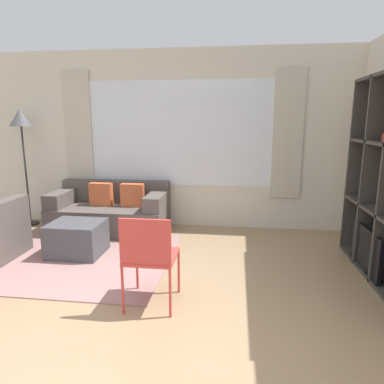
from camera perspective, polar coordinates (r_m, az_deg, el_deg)
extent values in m
plane|color=#9E7F5B|center=(2.76, -14.04, -25.28)|extent=(16.00, 16.00, 0.00)
cube|color=beige|center=(5.36, -2.06, 8.59)|extent=(6.47, 0.07, 2.70)
cube|color=white|center=(5.31, -2.14, 9.64)|extent=(2.90, 0.01, 1.60)
cube|color=beige|center=(5.79, -18.39, 9.24)|extent=(0.44, 0.03, 1.90)
cube|color=beige|center=(5.28, 15.69, 9.20)|extent=(0.44, 0.03, 1.90)
cube|color=gray|center=(4.65, -22.56, -9.88)|extent=(2.98, 1.97, 0.01)
cube|color=#3D3833|center=(4.34, 28.63, 2.63)|extent=(0.37, 0.04, 2.13)
cube|color=#3D3833|center=(4.81, 26.53, 3.59)|extent=(0.37, 0.04, 2.13)
cube|color=black|center=(4.24, 26.99, -8.51)|extent=(0.04, 0.80, 0.47)
cube|color=black|center=(4.33, 26.97, -11.25)|extent=(0.10, 0.24, 0.03)
cylinder|color=#232328|center=(4.14, 29.32, -1.88)|extent=(0.07, 0.07, 0.10)
cube|color=#564C47|center=(5.32, -13.52, -4.37)|extent=(1.70, 0.83, 0.40)
cube|color=#564C47|center=(5.53, -12.51, 0.18)|extent=(1.70, 0.18, 0.33)
cube|color=#564C47|center=(5.55, -20.75, -0.90)|extent=(0.24, 0.77, 0.22)
cube|color=#564C47|center=(5.03, -5.88, -1.43)|extent=(0.24, 0.77, 0.22)
cube|color=#C65B33|center=(5.33, -14.91, -0.35)|extent=(0.34, 0.13, 0.34)
cube|color=#C65B33|center=(5.16, -9.89, -0.51)|extent=(0.34, 0.13, 0.34)
cube|color=#47474C|center=(4.53, -18.61, -7.39)|extent=(0.64, 0.54, 0.42)
cylinder|color=black|center=(6.18, -25.26, -4.73)|extent=(0.26, 0.26, 0.02)
cylinder|color=#2D2D30|center=(6.02, -25.91, 2.45)|extent=(0.03, 0.03, 1.54)
cone|color=#4C4C51|center=(5.96, -26.70, 11.03)|extent=(0.33, 0.33, 0.26)
cylinder|color=#CC3D38|center=(3.40, -2.22, -13.07)|extent=(0.02, 0.02, 0.44)
cylinder|color=#CC3D38|center=(3.49, -9.13, -12.55)|extent=(0.02, 0.02, 0.44)
cylinder|color=#CC3D38|center=(3.02, -3.65, -16.51)|extent=(0.02, 0.02, 0.44)
cylinder|color=#CC3D38|center=(3.12, -11.47, -15.76)|extent=(0.02, 0.02, 0.44)
cube|color=#CC3D38|center=(3.16, -6.72, -10.62)|extent=(0.44, 0.46, 0.02)
cube|color=#CC3D38|center=(2.89, -7.83, -8.29)|extent=(0.44, 0.02, 0.40)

